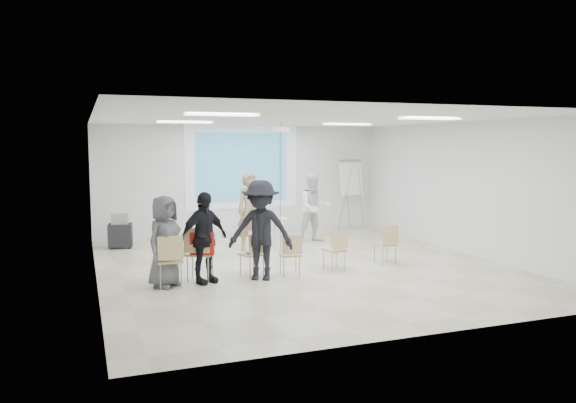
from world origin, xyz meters
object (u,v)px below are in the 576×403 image
object	(u,v)px
flipchart_easel	(351,178)
laptop	(251,252)
chair_center	(291,252)
audience_mid	(261,224)
av_cart	(120,232)
audience_left	(204,231)
audience_outer	(165,236)
chair_right_inner	(336,247)
chair_left_mid	(199,249)
chair_left_inner	(254,251)
player_right	(314,204)
chair_right_far	(387,241)
pedestal_table	(276,230)
player_left	(251,206)
chair_far_left	(170,257)

from	to	relation	value
flipchart_easel	laptop	bearing A→B (deg)	-139.92
chair_center	audience_mid	bearing A→B (deg)	-169.22
chair_center	flipchart_easel	xyz separation A→B (m)	(3.72, 4.92, 1.03)
chair_center	av_cart	xyz separation A→B (m)	(-2.83, 4.16, -0.10)
audience_left	audience_outer	size ratio (longest dim) A/B	1.05
chair_right_inner	audience_left	xyz separation A→B (m)	(-2.66, -0.08, 0.47)
chair_left_mid	chair_left_inner	bearing A→B (deg)	25.83
chair_center	player_right	bearing A→B (deg)	68.02
av_cart	laptop	bearing A→B (deg)	-52.20
chair_center	chair_right_inner	xyz separation A→B (m)	(1.02, 0.15, -0.00)
chair_right_far	chair_left_inner	bearing A→B (deg)	177.81
pedestal_table	chair_left_inner	world-z (taller)	chair_left_inner
chair_center	chair_right_far	bearing A→B (deg)	15.17
chair_left_inner	laptop	bearing A→B (deg)	85.70
player_left	chair_far_left	world-z (taller)	player_left
player_left	chair_right_inner	xyz separation A→B (m)	(0.98, -2.62, -0.57)
chair_left_mid	audience_outer	world-z (taller)	audience_outer
pedestal_table	chair_right_inner	world-z (taller)	chair_right_inner
chair_right_inner	chair_right_far	size ratio (longest dim) A/B	0.97
flipchart_easel	chair_center	bearing A→B (deg)	-133.26
pedestal_table	player_right	bearing A→B (deg)	11.69
chair_left_inner	player_right	bearing A→B (deg)	30.73
pedestal_table	flipchart_easel	size ratio (longest dim) A/B	0.36
player_left	flipchart_easel	size ratio (longest dim) A/B	1.02
chair_left_mid	chair_left_inner	distance (m)	1.06
player_left	player_right	distance (m)	1.95
chair_far_left	chair_left_inner	distance (m)	1.65
chair_center	chair_right_inner	bearing A→B (deg)	15.78
pedestal_table	player_right	distance (m)	1.28
player_right	audience_left	world-z (taller)	player_right
chair_far_left	audience_outer	xyz separation A→B (m)	(-0.06, 0.12, 0.35)
chair_far_left	av_cart	distance (m)	4.28
audience_left	audience_mid	size ratio (longest dim) A/B	0.91
laptop	player_left	bearing A→B (deg)	-126.01
chair_far_left	audience_mid	distance (m)	1.74
chair_left_inner	audience_left	world-z (taller)	audience_left
player_right	audience_mid	size ratio (longest dim) A/B	0.94
audience_mid	flipchart_easel	distance (m)	6.59
audience_mid	pedestal_table	bearing A→B (deg)	94.54
chair_left_inner	flipchart_easel	bearing A→B (deg)	27.10
chair_left_mid	player_right	bearing A→B (deg)	64.93
chair_left_mid	chair_center	size ratio (longest dim) A/B	1.25
pedestal_table	chair_center	bearing A→B (deg)	-103.97
chair_center	chair_right_far	xyz separation A→B (m)	(2.25, 0.30, 0.02)
pedestal_table	chair_left_mid	bearing A→B (deg)	-130.56
chair_left_inner	av_cart	xyz separation A→B (m)	(-2.18, 3.92, -0.11)
player_right	chair_left_mid	size ratio (longest dim) A/B	1.95
chair_right_far	audience_mid	size ratio (longest dim) A/B	0.40
audience_left	audience_mid	distance (m)	1.05
player_right	audience_outer	size ratio (longest dim) A/B	1.08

